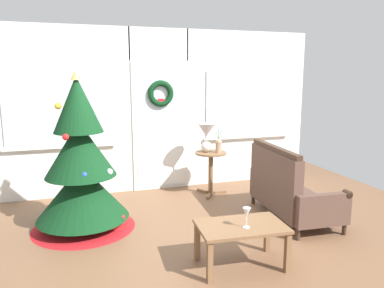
{
  "coord_description": "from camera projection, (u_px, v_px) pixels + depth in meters",
  "views": [
    {
      "loc": [
        -1.32,
        -3.71,
        1.83
      ],
      "look_at": [
        0.05,
        0.55,
        1.0
      ],
      "focal_mm": 34.74,
      "sensor_mm": 36.0,
      "label": 1
    }
  ],
  "objects": [
    {
      "name": "settee_sofa",
      "position": [
        287.0,
        190.0,
        4.77
      ],
      "size": [
        0.8,
        1.42,
        0.96
      ],
      "color": "#3D281C",
      "rests_on": "ground"
    },
    {
      "name": "gift_box",
      "position": [
        117.0,
        222.0,
        4.46
      ],
      "size": [
        0.18,
        0.17,
        0.18
      ],
      "primitive_type": "cube",
      "color": "red",
      "rests_on": "ground"
    },
    {
      "name": "wine_glass",
      "position": [
        247.0,
        213.0,
        3.47
      ],
      "size": [
        0.08,
        0.08,
        0.2
      ],
      "color": "silver",
      "rests_on": "coffee_table"
    },
    {
      "name": "christmas_tree",
      "position": [
        81.0,
        171.0,
        4.4
      ],
      "size": [
        1.23,
        1.23,
        1.9
      ],
      "color": "#4C331E",
      "rests_on": "ground"
    },
    {
      "name": "table_lamp",
      "position": [
        206.0,
        134.0,
        5.64
      ],
      "size": [
        0.28,
        0.28,
        0.44
      ],
      "color": "silver",
      "rests_on": "side_table"
    },
    {
      "name": "ground_plane",
      "position": [
        203.0,
        239.0,
        4.21
      ],
      "size": [
        6.76,
        6.76,
        0.0
      ],
      "primitive_type": "plane",
      "color": "brown"
    },
    {
      "name": "side_table",
      "position": [
        211.0,
        164.0,
        5.71
      ],
      "size": [
        0.5,
        0.48,
        0.67
      ],
      "color": "brown",
      "rests_on": "ground"
    },
    {
      "name": "flower_vase",
      "position": [
        218.0,
        145.0,
        5.63
      ],
      "size": [
        0.11,
        0.1,
        0.35
      ],
      "color": "tan",
      "rests_on": "side_table"
    },
    {
      "name": "back_wall_with_door",
      "position": [
        160.0,
        110.0,
        5.92
      ],
      "size": [
        5.2,
        0.19,
        2.55
      ],
      "color": "white",
      "rests_on": "ground"
    },
    {
      "name": "coffee_table",
      "position": [
        241.0,
        231.0,
        3.57
      ],
      "size": [
        0.87,
        0.58,
        0.42
      ],
      "color": "brown",
      "rests_on": "ground"
    }
  ]
}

